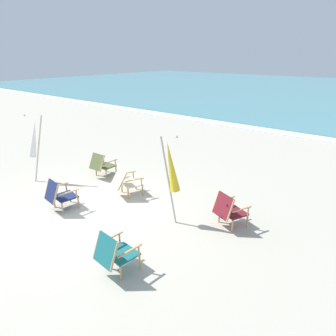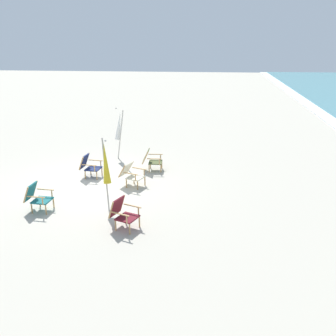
{
  "view_description": "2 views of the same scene",
  "coord_description": "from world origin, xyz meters",
  "px_view_note": "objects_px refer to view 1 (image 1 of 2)",
  "views": [
    {
      "loc": [
        5.64,
        -3.82,
        3.71
      ],
      "look_at": [
        0.8,
        2.21,
        0.75
      ],
      "focal_mm": 32.0,
      "sensor_mm": 36.0,
      "label": 1
    },
    {
      "loc": [
        12.1,
        3.71,
        4.87
      ],
      "look_at": [
        0.22,
        2.61,
        0.74
      ],
      "focal_mm": 42.0,
      "sensor_mm": 36.0,
      "label": 2
    }
  ],
  "objects_px": {
    "beach_chair_front_left": "(59,194)",
    "beach_chair_mid_center": "(102,164)",
    "beach_chair_front_right": "(229,209)",
    "umbrella_furled_white": "(34,139)",
    "umbrella_furled_yellow": "(171,167)",
    "beach_chair_back_right": "(126,181)",
    "beach_chair_back_left": "(115,252)"
  },
  "relations": [
    {
      "from": "beach_chair_back_right",
      "to": "umbrella_furled_yellow",
      "type": "relative_size",
      "value": 0.44
    },
    {
      "from": "beach_chair_mid_center",
      "to": "umbrella_furled_yellow",
      "type": "height_order",
      "value": "umbrella_furled_yellow"
    },
    {
      "from": "beach_chair_back_right",
      "to": "beach_chair_front_right",
      "type": "bearing_deg",
      "value": 6.07
    },
    {
      "from": "beach_chair_front_left",
      "to": "beach_chair_mid_center",
      "type": "xyz_separation_m",
      "value": [
        -0.89,
        2.08,
        -0.0
      ]
    },
    {
      "from": "beach_chair_back_left",
      "to": "beach_chair_front_left",
      "type": "distance_m",
      "value": 2.93
    },
    {
      "from": "beach_chair_mid_center",
      "to": "beach_chair_back_right",
      "type": "height_order",
      "value": "beach_chair_mid_center"
    },
    {
      "from": "beach_chair_back_right",
      "to": "umbrella_furled_yellow",
      "type": "bearing_deg",
      "value": -10.89
    },
    {
      "from": "beach_chair_mid_center",
      "to": "beach_chair_front_left",
      "type": "bearing_deg",
      "value": -66.82
    },
    {
      "from": "beach_chair_front_right",
      "to": "beach_chair_back_right",
      "type": "height_order",
      "value": "beach_chair_front_right"
    },
    {
      "from": "beach_chair_back_right",
      "to": "beach_chair_back_left",
      "type": "bearing_deg",
      "value": -47.42
    },
    {
      "from": "beach_chair_front_left",
      "to": "beach_chair_back_right",
      "type": "distance_m",
      "value": 1.77
    },
    {
      "from": "beach_chair_front_right",
      "to": "umbrella_furled_yellow",
      "type": "bearing_deg",
      "value": -149.03
    },
    {
      "from": "umbrella_furled_white",
      "to": "umbrella_furled_yellow",
      "type": "distance_m",
      "value": 4.73
    },
    {
      "from": "beach_chair_back_left",
      "to": "umbrella_furled_white",
      "type": "bearing_deg",
      "value": 164.62
    },
    {
      "from": "beach_chair_front_left",
      "to": "beach_chair_front_right",
      "type": "height_order",
      "value": "beach_chair_front_right"
    },
    {
      "from": "beach_chair_back_right",
      "to": "beach_chair_front_left",
      "type": "bearing_deg",
      "value": -113.08
    },
    {
      "from": "umbrella_furled_yellow",
      "to": "beach_chair_back_right",
      "type": "bearing_deg",
      "value": 169.11
    },
    {
      "from": "beach_chair_mid_center",
      "to": "beach_chair_back_right",
      "type": "xyz_separation_m",
      "value": [
        1.58,
        -0.46,
        -0.01
      ]
    },
    {
      "from": "beach_chair_mid_center",
      "to": "umbrella_furled_white",
      "type": "distance_m",
      "value": 2.11
    },
    {
      "from": "beach_chair_front_left",
      "to": "umbrella_furled_yellow",
      "type": "relative_size",
      "value": 0.39
    },
    {
      "from": "beach_chair_back_left",
      "to": "beach_chair_front_left",
      "type": "relative_size",
      "value": 1.0
    },
    {
      "from": "beach_chair_back_left",
      "to": "umbrella_furled_yellow",
      "type": "relative_size",
      "value": 0.39
    },
    {
      "from": "beach_chair_front_right",
      "to": "beach_chair_back_left",
      "type": "bearing_deg",
      "value": -107.46
    },
    {
      "from": "beach_chair_back_left",
      "to": "beach_chair_front_right",
      "type": "xyz_separation_m",
      "value": [
        0.84,
        2.66,
        0.0
      ]
    },
    {
      "from": "beach_chair_front_left",
      "to": "umbrella_furled_yellow",
      "type": "xyz_separation_m",
      "value": [
        2.55,
        1.27,
        0.95
      ]
    },
    {
      "from": "beach_chair_mid_center",
      "to": "umbrella_furled_yellow",
      "type": "relative_size",
      "value": 0.38
    },
    {
      "from": "umbrella_furled_white",
      "to": "umbrella_furled_yellow",
      "type": "height_order",
      "value": "umbrella_furled_yellow"
    },
    {
      "from": "beach_chair_front_left",
      "to": "umbrella_furled_white",
      "type": "height_order",
      "value": "umbrella_furled_white"
    },
    {
      "from": "beach_chair_front_right",
      "to": "umbrella_furled_white",
      "type": "bearing_deg",
      "value": -167.51
    },
    {
      "from": "beach_chair_front_left",
      "to": "beach_chair_front_right",
      "type": "distance_m",
      "value": 4.16
    },
    {
      "from": "beach_chair_front_left",
      "to": "beach_chair_mid_center",
      "type": "relative_size",
      "value": 1.02
    },
    {
      "from": "beach_chair_front_left",
      "to": "beach_chair_mid_center",
      "type": "bearing_deg",
      "value": 113.18
    }
  ]
}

